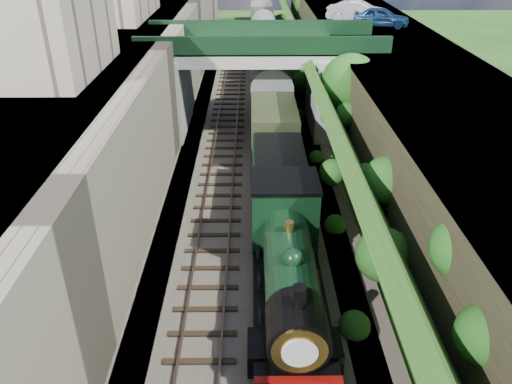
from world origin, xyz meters
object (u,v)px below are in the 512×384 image
car_blue (382,17)px  tender (279,182)px  tree (351,85)px  car_silver (358,12)px  road_bridge (268,75)px  locomotive (288,264)px

car_blue → tender: (-8.67, -17.31, -5.35)m
car_blue → tree: bearing=177.9°
tree → car_silver: bearing=78.4°
road_bridge → car_silver: bearing=46.3°
road_bridge → tree: (4.97, -4.38, 0.57)m
locomotive → tender: size_ratio=1.70×
car_blue → road_bridge: bearing=142.5°
tender → car_blue: bearing=63.4°
tree → car_blue: 11.27m
road_bridge → car_silver: (7.48, 7.84, 2.99)m
road_bridge → car_blue: (8.92, 5.92, 2.89)m
car_blue → car_silver: (-1.44, 1.92, 0.10)m
tree → locomotive: size_ratio=0.65×
locomotive → car_blue: bearing=70.6°
tree → tender: 8.97m
car_silver → tree: bearing=-173.2°
road_bridge → tree: road_bridge is taller
car_silver → tender: bearing=177.9°
car_silver → road_bridge: bearing=154.8°
tree → car_blue: size_ratio=1.57×
locomotive → tender: locomotive is taller
tree → road_bridge: bearing=138.6°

